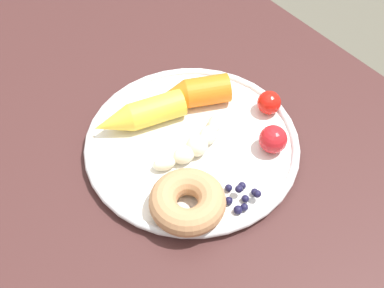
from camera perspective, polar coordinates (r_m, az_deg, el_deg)
dining_table at (r=0.91m, az=-2.31°, el=-4.16°), size 1.09×0.72×0.71m
plate at (r=0.82m, az=-0.00°, el=-0.13°), size 0.31×0.31×0.02m
banana at (r=0.81m, az=0.24°, el=-0.08°), size 0.05×0.14×0.03m
carrot_orange at (r=0.86m, az=0.11°, el=5.06°), size 0.09×0.12×0.04m
carrot_yellow at (r=0.83m, az=-5.22°, el=2.86°), size 0.08×0.14×0.04m
donut at (r=0.74m, az=-0.45°, el=-5.71°), size 0.14×0.14×0.04m
blueberry_pile at (r=0.76m, az=4.87°, el=-5.23°), size 0.05×0.05×0.02m
tomato_near at (r=0.81m, az=7.99°, el=0.46°), size 0.04×0.04×0.04m
tomato_mid at (r=0.86m, az=7.60°, el=4.07°), size 0.04×0.04×0.04m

